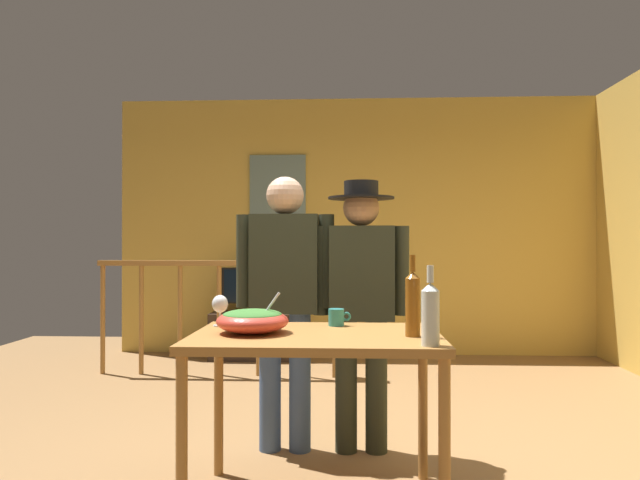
# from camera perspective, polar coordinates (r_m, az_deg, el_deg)

# --- Properties ---
(ground_plane) EXTENTS (8.58, 8.58, 0.00)m
(ground_plane) POSITION_cam_1_polar(r_m,az_deg,el_deg) (3.48, 4.41, -21.21)
(ground_plane) COLOR olive
(back_wall) EXTENTS (5.35, 0.10, 2.86)m
(back_wall) POSITION_cam_1_polar(r_m,az_deg,el_deg) (6.55, 3.61, 1.36)
(back_wall) COLOR gold
(back_wall) RESTS_ON ground_plane
(framed_picture) EXTENTS (0.63, 0.03, 0.81)m
(framed_picture) POSITION_cam_1_polar(r_m,az_deg,el_deg) (6.57, -4.18, 4.80)
(framed_picture) COLOR slate
(stair_railing) EXTENTS (2.33, 0.10, 1.13)m
(stair_railing) POSITION_cam_1_polar(r_m,az_deg,el_deg) (5.50, -6.00, -6.35)
(stair_railing) COLOR #9E6B33
(stair_railing) RESTS_ON ground_plane
(tv_console) EXTENTS (0.90, 0.40, 0.50)m
(tv_console) POSITION_cam_1_polar(r_m,az_deg,el_deg) (6.36, -6.57, -9.29)
(tv_console) COLOR #38281E
(tv_console) RESTS_ON ground_plane
(flat_screen_tv) EXTENTS (0.66, 0.12, 0.48)m
(flat_screen_tv) POSITION_cam_1_polar(r_m,az_deg,el_deg) (6.27, -6.62, -4.54)
(flat_screen_tv) COLOR black
(flat_screen_tv) RESTS_ON tv_console
(serving_table) EXTENTS (1.17, 0.77, 0.82)m
(serving_table) POSITION_cam_1_polar(r_m,az_deg,el_deg) (2.80, -0.37, -11.02)
(serving_table) COLOR #9E6B33
(serving_table) RESTS_ON ground_plane
(salad_bowl) EXTENTS (0.34, 0.34, 0.20)m
(salad_bowl) POSITION_cam_1_polar(r_m,az_deg,el_deg) (2.80, -6.65, -7.78)
(salad_bowl) COLOR #CC3D2D
(salad_bowl) RESTS_ON serving_table
(wine_glass) EXTENTS (0.08, 0.08, 0.16)m
(wine_glass) POSITION_cam_1_polar(r_m,az_deg,el_deg) (3.05, -9.79, -6.32)
(wine_glass) COLOR silver
(wine_glass) RESTS_ON serving_table
(wine_bottle_amber) EXTENTS (0.07, 0.07, 0.37)m
(wine_bottle_amber) POSITION_cam_1_polar(r_m,az_deg,el_deg) (2.71, 9.09, -6.08)
(wine_bottle_amber) COLOR brown
(wine_bottle_amber) RESTS_ON serving_table
(wine_bottle_clear) EXTENTS (0.08, 0.08, 0.34)m
(wine_bottle_clear) POSITION_cam_1_polar(r_m,az_deg,el_deg) (2.48, 10.79, -7.02)
(wine_bottle_clear) COLOR silver
(wine_bottle_clear) RESTS_ON serving_table
(mug_teal) EXTENTS (0.12, 0.08, 0.09)m
(mug_teal) POSITION_cam_1_polar(r_m,az_deg,el_deg) (3.02, 1.65, -7.59)
(mug_teal) COLOR teal
(mug_teal) RESTS_ON serving_table
(person_standing_left) EXTENTS (0.59, 0.23, 1.64)m
(person_standing_left) POSITION_cam_1_polar(r_m,az_deg,el_deg) (3.50, -3.46, -4.72)
(person_standing_left) COLOR #3D5684
(person_standing_left) RESTS_ON ground_plane
(person_standing_right) EXTENTS (0.57, 0.39, 1.61)m
(person_standing_right) POSITION_cam_1_polar(r_m,az_deg,el_deg) (3.48, 4.07, -5.05)
(person_standing_right) COLOR #2D3323
(person_standing_right) RESTS_ON ground_plane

